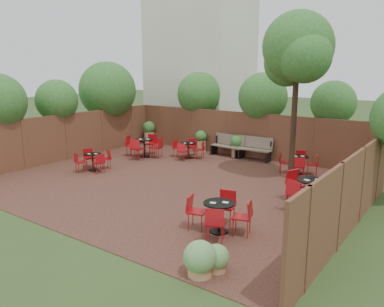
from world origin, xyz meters
The scene contains 13 objects.
ground centered at (0.00, 0.00, 0.00)m, with size 80.00×80.00×0.00m, color #354F23.
courtyard_paving centered at (0.00, 0.00, 0.01)m, with size 12.00×10.00×0.02m, color #3A1E18.
fence_back centered at (0.00, 5.00, 1.00)m, with size 12.00×0.08×2.00m, color brown.
fence_left centered at (-6.00, 0.00, 1.00)m, with size 0.08×10.00×2.00m, color brown.
fence_right centered at (6.00, 0.00, 1.00)m, with size 0.08×10.00×2.00m, color brown.
neighbour_building centered at (-4.50, 8.00, 4.00)m, with size 5.00×4.00×8.00m, color silver.
overhang_foliage centered at (-2.97, 2.83, 2.68)m, with size 15.53×10.37×2.77m.
courtyard_tree centered at (3.03, 2.80, 4.43)m, with size 2.61×2.51×5.81m.
park_bench_left centered at (-0.64, 4.63, 0.52)m, with size 1.61×0.66×0.97m.
park_bench_right centered at (0.62, 4.63, 0.53)m, with size 1.63×0.56×1.00m.
bistro_tables centered at (0.65, 0.86, 0.46)m, with size 9.94×7.75×0.94m.
planters centered at (-0.90, 3.81, 0.60)m, with size 11.73×4.01×1.18m.
low_shrubs centered at (4.48, -3.53, 0.33)m, with size 1.42×3.93×0.71m.
Camera 1 is at (8.07, -10.34, 3.98)m, focal length 36.59 mm.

